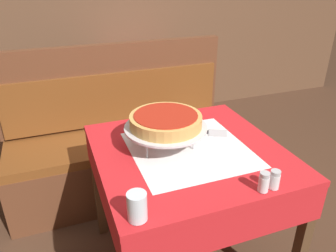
{
  "coord_description": "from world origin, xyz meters",
  "views": [
    {
      "loc": [
        -0.56,
        -1.23,
        1.52
      ],
      "look_at": [
        -0.1,
        0.03,
        0.86
      ],
      "focal_mm": 35.0,
      "sensor_mm": 36.0,
      "label": 1
    }
  ],
  "objects_px": {
    "deep_dish_pizza": "(166,120)",
    "salt_shaker": "(264,182)",
    "water_glass_near": "(137,207)",
    "condiment_caddy": "(154,54)",
    "dining_table_rear": "(144,71)",
    "pizza_pan_stand": "(166,128)",
    "dining_table_front": "(188,169)",
    "booth_bench": "(124,151)",
    "pizza_server": "(202,132)",
    "pepper_shaker": "(275,180)"
  },
  "relations": [
    {
      "from": "salt_shaker",
      "to": "pepper_shaker",
      "type": "distance_m",
      "value": 0.05
    },
    {
      "from": "water_glass_near",
      "to": "booth_bench",
      "type": "bearing_deg",
      "value": 79.88
    },
    {
      "from": "pizza_pan_stand",
      "to": "pizza_server",
      "type": "distance_m",
      "value": 0.26
    },
    {
      "from": "deep_dish_pizza",
      "to": "condiment_caddy",
      "type": "height_order",
      "value": "condiment_caddy"
    },
    {
      "from": "dining_table_front",
      "to": "deep_dish_pizza",
      "type": "distance_m",
      "value": 0.28
    },
    {
      "from": "salt_shaker",
      "to": "pizza_server",
      "type": "bearing_deg",
      "value": 90.61
    },
    {
      "from": "pizza_server",
      "to": "water_glass_near",
      "type": "bearing_deg",
      "value": -134.22
    },
    {
      "from": "booth_bench",
      "to": "dining_table_front",
      "type": "bearing_deg",
      "value": -79.62
    },
    {
      "from": "water_glass_near",
      "to": "condiment_caddy",
      "type": "relative_size",
      "value": 0.58
    },
    {
      "from": "salt_shaker",
      "to": "deep_dish_pizza",
      "type": "bearing_deg",
      "value": 117.44
    },
    {
      "from": "dining_table_rear",
      "to": "pizza_server",
      "type": "distance_m",
      "value": 1.51
    },
    {
      "from": "deep_dish_pizza",
      "to": "condiment_caddy",
      "type": "distance_m",
      "value": 1.64
    },
    {
      "from": "deep_dish_pizza",
      "to": "water_glass_near",
      "type": "relative_size",
      "value": 3.2
    },
    {
      "from": "condiment_caddy",
      "to": "pizza_pan_stand",
      "type": "bearing_deg",
      "value": -106.16
    },
    {
      "from": "pizza_pan_stand",
      "to": "pepper_shaker",
      "type": "xyz_separation_m",
      "value": [
        0.28,
        -0.45,
        -0.06
      ]
    },
    {
      "from": "pizza_server",
      "to": "salt_shaker",
      "type": "height_order",
      "value": "salt_shaker"
    },
    {
      "from": "dining_table_front",
      "to": "pizza_pan_stand",
      "type": "distance_m",
      "value": 0.24
    },
    {
      "from": "dining_table_front",
      "to": "salt_shaker",
      "type": "relative_size",
      "value": 10.59
    },
    {
      "from": "pizza_pan_stand",
      "to": "deep_dish_pizza",
      "type": "height_order",
      "value": "deep_dish_pizza"
    },
    {
      "from": "dining_table_rear",
      "to": "water_glass_near",
      "type": "xyz_separation_m",
      "value": [
        -0.62,
        -2.0,
        0.16
      ]
    },
    {
      "from": "dining_table_rear",
      "to": "deep_dish_pizza",
      "type": "distance_m",
      "value": 1.63
    },
    {
      "from": "booth_bench",
      "to": "pizza_pan_stand",
      "type": "bearing_deg",
      "value": -86.06
    },
    {
      "from": "pepper_shaker",
      "to": "deep_dish_pizza",
      "type": "bearing_deg",
      "value": 122.18
    },
    {
      "from": "dining_table_rear",
      "to": "booth_bench",
      "type": "relative_size",
      "value": 0.46
    },
    {
      "from": "salt_shaker",
      "to": "pizza_pan_stand",
      "type": "bearing_deg",
      "value": 117.44
    },
    {
      "from": "booth_bench",
      "to": "pepper_shaker",
      "type": "xyz_separation_m",
      "value": [
        0.34,
        -1.2,
        0.47
      ]
    },
    {
      "from": "booth_bench",
      "to": "pepper_shaker",
      "type": "bearing_deg",
      "value": -74.34
    },
    {
      "from": "dining_table_front",
      "to": "pizza_server",
      "type": "height_order",
      "value": "pizza_server"
    },
    {
      "from": "dining_table_front",
      "to": "pizza_pan_stand",
      "type": "height_order",
      "value": "pizza_pan_stand"
    },
    {
      "from": "deep_dish_pizza",
      "to": "dining_table_front",
      "type": "bearing_deg",
      "value": -31.96
    },
    {
      "from": "dining_table_rear",
      "to": "pizza_pan_stand",
      "type": "height_order",
      "value": "pizza_pan_stand"
    },
    {
      "from": "deep_dish_pizza",
      "to": "water_glass_near",
      "type": "distance_m",
      "value": 0.51
    },
    {
      "from": "booth_bench",
      "to": "salt_shaker",
      "type": "bearing_deg",
      "value": -76.57
    },
    {
      "from": "dining_table_rear",
      "to": "salt_shaker",
      "type": "bearing_deg",
      "value": -93.46
    },
    {
      "from": "dining_table_front",
      "to": "water_glass_near",
      "type": "height_order",
      "value": "water_glass_near"
    },
    {
      "from": "pepper_shaker",
      "to": "salt_shaker",
      "type": "bearing_deg",
      "value": -180.0
    },
    {
      "from": "deep_dish_pizza",
      "to": "salt_shaker",
      "type": "distance_m",
      "value": 0.52
    },
    {
      "from": "pepper_shaker",
      "to": "water_glass_near",
      "type": "bearing_deg",
      "value": 178.14
    },
    {
      "from": "dining_table_front",
      "to": "salt_shaker",
      "type": "bearing_deg",
      "value": -70.55
    },
    {
      "from": "dining_table_rear",
      "to": "pizza_pan_stand",
      "type": "bearing_deg",
      "value": -102.79
    },
    {
      "from": "booth_bench",
      "to": "water_glass_near",
      "type": "bearing_deg",
      "value": -100.12
    },
    {
      "from": "pizza_pan_stand",
      "to": "condiment_caddy",
      "type": "bearing_deg",
      "value": 73.84
    },
    {
      "from": "dining_table_rear",
      "to": "salt_shaker",
      "type": "distance_m",
      "value": 2.03
    },
    {
      "from": "pizza_pan_stand",
      "to": "pepper_shaker",
      "type": "bearing_deg",
      "value": -57.82
    },
    {
      "from": "dining_table_rear",
      "to": "booth_bench",
      "type": "height_order",
      "value": "booth_bench"
    },
    {
      "from": "pizza_pan_stand",
      "to": "water_glass_near",
      "type": "height_order",
      "value": "pizza_pan_stand"
    },
    {
      "from": "water_glass_near",
      "to": "salt_shaker",
      "type": "relative_size",
      "value": 1.28
    },
    {
      "from": "pizza_pan_stand",
      "to": "pizza_server",
      "type": "xyz_separation_m",
      "value": [
        0.23,
        0.07,
        -0.1
      ]
    },
    {
      "from": "dining_table_front",
      "to": "salt_shaker",
      "type": "distance_m",
      "value": 0.44
    },
    {
      "from": "pizza_server",
      "to": "dining_table_front",
      "type": "bearing_deg",
      "value": -135.44
    }
  ]
}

